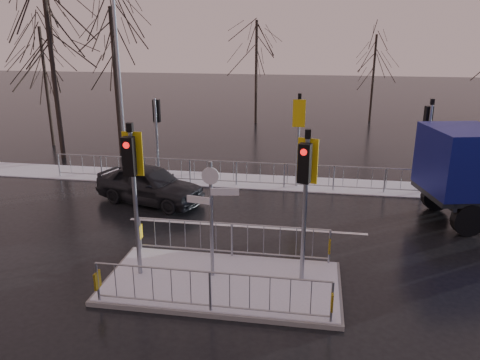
# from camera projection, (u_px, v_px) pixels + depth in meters

# --- Properties ---
(ground) EXTENTS (120.00, 120.00, 0.00)m
(ground) POSITION_uv_depth(u_px,v_px,m) (222.00, 285.00, 12.01)
(ground) COLOR black
(ground) RESTS_ON ground
(snow_verge) EXTENTS (30.00, 2.00, 0.04)m
(snow_verge) POSITION_uv_depth(u_px,v_px,m) (262.00, 182.00, 20.09)
(snow_verge) COLOR white
(snow_verge) RESTS_ON ground
(lane_markings) EXTENTS (8.00, 11.38, 0.01)m
(lane_markings) POSITION_uv_depth(u_px,v_px,m) (220.00, 292.00, 11.70)
(lane_markings) COLOR silver
(lane_markings) RESTS_ON ground
(traffic_island) EXTENTS (6.00, 3.04, 4.15)m
(traffic_island) POSITION_uv_depth(u_px,v_px,m) (222.00, 271.00, 11.91)
(traffic_island) COLOR slate
(traffic_island) RESTS_ON ground
(far_kerb_fixtures) EXTENTS (18.00, 0.65, 3.83)m
(far_kerb_fixtures) POSITION_uv_depth(u_px,v_px,m) (268.00, 163.00, 19.26)
(far_kerb_fixtures) COLOR gray
(far_kerb_fixtures) RESTS_ON ground
(car_far_lane) EXTENTS (4.54, 2.90, 1.44)m
(car_far_lane) POSITION_uv_depth(u_px,v_px,m) (150.00, 184.00, 17.58)
(car_far_lane) COLOR black
(car_far_lane) RESTS_ON ground
(tree_near_a) EXTENTS (4.75, 4.75, 8.97)m
(tree_near_a) POSITION_uv_depth(u_px,v_px,m) (49.00, 33.00, 22.09)
(tree_near_a) COLOR black
(tree_near_a) RESTS_ON ground
(tree_near_b) EXTENTS (4.00, 4.00, 7.55)m
(tree_near_b) POSITION_uv_depth(u_px,v_px,m) (114.00, 53.00, 23.41)
(tree_near_b) COLOR black
(tree_near_b) RESTS_ON ground
(tree_near_c) EXTENTS (3.50, 3.50, 6.61)m
(tree_near_c) POSITION_uv_depth(u_px,v_px,m) (44.00, 64.00, 25.24)
(tree_near_c) COLOR black
(tree_near_c) RESTS_ON ground
(tree_far_a) EXTENTS (3.75, 3.75, 7.08)m
(tree_far_a) POSITION_uv_depth(u_px,v_px,m) (256.00, 52.00, 31.52)
(tree_far_a) COLOR black
(tree_far_a) RESTS_ON ground
(tree_far_b) EXTENTS (3.25, 3.25, 6.14)m
(tree_far_b) POSITION_uv_depth(u_px,v_px,m) (374.00, 61.00, 32.37)
(tree_far_b) COLOR black
(tree_far_b) RESTS_ON ground
(street_lamp_left) EXTENTS (1.25, 0.18, 8.20)m
(street_lamp_left) POSITION_uv_depth(u_px,v_px,m) (120.00, 72.00, 20.55)
(street_lamp_left) COLOR gray
(street_lamp_left) RESTS_ON ground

